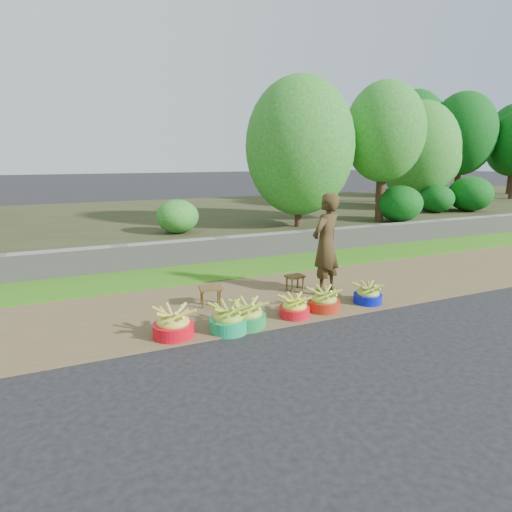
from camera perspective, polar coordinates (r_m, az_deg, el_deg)
name	(u,v)px	position (r m, az deg, el deg)	size (l,w,h in m)	color
ground_plane	(315,322)	(6.36, 7.84, -8.75)	(120.00, 120.00, 0.00)	black
dirt_shoulder	(276,297)	(7.38, 2.72, -5.43)	(80.00, 2.50, 0.02)	brown
grass_verge	(234,269)	(9.13, -2.92, -1.71)	(80.00, 1.50, 0.04)	#387916
retaining_wall	(221,249)	(9.85, -4.72, 0.89)	(80.00, 0.35, 0.55)	gray
earth_bank	(172,222)	(14.50, -11.18, 4.53)	(80.00, 10.00, 0.50)	#34361C
vegetation	(250,140)	(14.36, -0.81, 15.25)	(35.89, 8.63, 4.82)	#382317
basin_a	(173,324)	(5.85, -10.97, -8.94)	(0.55, 0.55, 0.41)	red
basin_b	(228,319)	(5.94, -3.71, -8.41)	(0.53, 0.53, 0.40)	#129D5A
basin_c	(248,315)	(6.09, -1.08, -7.88)	(0.52, 0.52, 0.38)	#1A8F3F
basin_d	(294,308)	(6.45, 5.15, -6.90)	(0.46, 0.46, 0.34)	red
basin_e	(324,301)	(6.76, 9.05, -5.94)	(0.50, 0.50, 0.37)	#A22712
basin_f	(368,295)	(7.25, 14.69, -5.00)	(0.46, 0.46, 0.34)	#0713B2
stool_left	(211,290)	(6.88, -6.05, -4.59)	(0.40, 0.33, 0.32)	brown
stool_right	(295,278)	(7.64, 5.23, -3.00)	(0.34, 0.27, 0.28)	brown
vendor_woman	(326,244)	(7.41, 9.29, 1.56)	(0.64, 0.42, 1.75)	black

